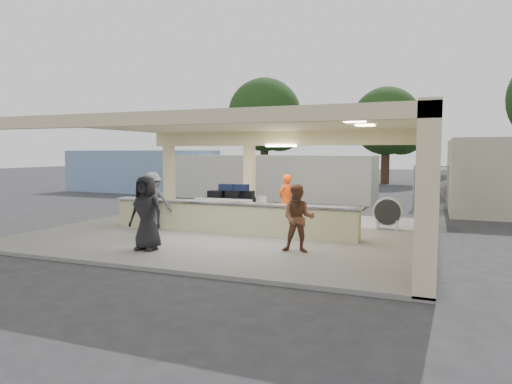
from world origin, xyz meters
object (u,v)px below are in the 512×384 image
at_px(passenger_a, 298,218).
at_px(passenger_d, 146,213).
at_px(container_white, 271,177).
at_px(baggage_handler, 286,200).
at_px(passenger_c, 152,202).
at_px(passenger_b, 146,209).
at_px(baggage_counter, 230,218).
at_px(container_blue, 140,172).
at_px(luggage_cart, 231,201).
at_px(car_dark, 456,187).
at_px(car_white_a, 490,188).
at_px(drum_fan, 388,212).

relative_size(passenger_a, passenger_d, 0.89).
distance_m(passenger_a, container_white, 13.86).
relative_size(baggage_handler, passenger_c, 0.93).
distance_m(passenger_b, container_white, 12.64).
xyz_separation_m(baggage_handler, passenger_c, (-3.65, -2.62, 0.06)).
distance_m(baggage_counter, baggage_handler, 2.44).
bearing_deg(passenger_d, container_blue, 126.32).
distance_m(passenger_b, container_blue, 17.02).
bearing_deg(baggage_counter, passenger_d, -108.44).
relative_size(luggage_cart, baggage_handler, 1.32).
xyz_separation_m(baggage_counter, passenger_c, (-2.50, -0.50, 0.46)).
relative_size(luggage_cart, passenger_a, 1.35).
height_order(baggage_counter, car_dark, car_dark).
bearing_deg(car_dark, passenger_d, -169.22).
bearing_deg(car_white_a, luggage_cart, 146.03).
distance_m(passenger_a, passenger_c, 5.40).
relative_size(drum_fan, car_white_a, 0.20).
xyz_separation_m(baggage_counter, passenger_a, (2.74, -1.81, 0.37)).
bearing_deg(container_blue, baggage_counter, -42.59).
bearing_deg(baggage_handler, passenger_d, 2.92).
distance_m(passenger_a, car_white_a, 17.09).
xyz_separation_m(baggage_handler, passenger_b, (-3.11, -3.75, -0.00)).
relative_size(passenger_d, container_white, 0.17).
height_order(luggage_cart, car_dark, luggage_cart).
height_order(passenger_b, container_blue, container_blue).
distance_m(passenger_a, container_blue, 20.28).
bearing_deg(passenger_a, passenger_d, -172.24).
bearing_deg(drum_fan, container_white, 126.97).
height_order(passenger_d, container_blue, container_blue).
height_order(car_white_a, car_dark, car_white_a).
xyz_separation_m(passenger_a, car_dark, (4.29, 16.74, -0.28)).
xyz_separation_m(passenger_b, passenger_c, (-0.54, 1.13, 0.07)).
bearing_deg(car_dark, container_white, 147.25).
bearing_deg(passenger_b, container_blue, 157.61).
bearing_deg(passenger_a, baggage_counter, 136.94).
distance_m(passenger_b, car_dark, 18.85).
bearing_deg(passenger_c, luggage_cart, 42.18).
bearing_deg(passenger_b, baggage_handler, 81.70).
xyz_separation_m(luggage_cart, drum_fan, (5.66, 0.07, -0.16)).
bearing_deg(baggage_handler, container_blue, -101.43).
xyz_separation_m(luggage_cart, container_blue, (-10.86, 9.51, 0.55)).
relative_size(baggage_counter, passenger_a, 4.76).
bearing_deg(passenger_a, car_dark, 66.04).
bearing_deg(baggage_handler, passenger_b, -13.97).
bearing_deg(baggage_handler, baggage_counter, -2.72).
xyz_separation_m(passenger_c, passenger_d, (1.51, -2.48, 0.02)).
bearing_deg(passenger_c, car_dark, 33.95).
bearing_deg(passenger_c, drum_fan, -0.06).
bearing_deg(car_dark, passenger_c, -176.79).
relative_size(drum_fan, passenger_b, 0.60).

